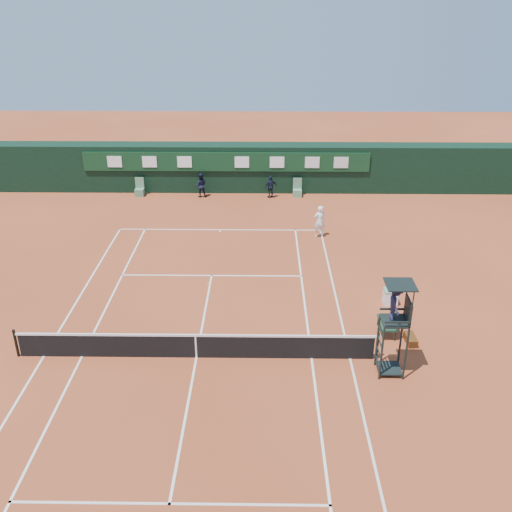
{
  "coord_description": "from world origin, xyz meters",
  "views": [
    {
      "loc": [
        2.36,
        -16.86,
        11.96
      ],
      "look_at": [
        2.05,
        6.0,
        1.2
      ],
      "focal_mm": 40.0,
      "sensor_mm": 36.0,
      "label": 1
    }
  ],
  "objects": [
    {
      "name": "ground",
      "position": [
        0.0,
        0.0,
        0.0
      ],
      "size": [
        90.0,
        90.0,
        0.0
      ],
      "primitive_type": "plane",
      "color": "#A84927",
      "rests_on": "ground"
    },
    {
      "name": "player_bench",
      "position": [
        7.19,
        1.7,
        0.6
      ],
      "size": [
        0.56,
        1.2,
        1.1
      ],
      "color": "#173A26",
      "rests_on": "ground"
    },
    {
      "name": "player",
      "position": [
        5.32,
        11.03,
        0.86
      ],
      "size": [
        0.71,
        0.56,
        1.73
      ],
      "primitive_type": "imported",
      "rotation": [
        0.0,
        0.0,
        3.39
      ],
      "color": "white",
      "rests_on": "ground"
    },
    {
      "name": "ball_kid_left",
      "position": [
        -1.58,
        17.33,
        0.76
      ],
      "size": [
        0.78,
        0.63,
        1.52
      ],
      "primitive_type": "imported",
      "rotation": [
        0.0,
        0.0,
        3.22
      ],
      "color": "black",
      "rests_on": "ground"
    },
    {
      "name": "tennis_bag",
      "position": [
        7.86,
        1.04,
        0.14
      ],
      "size": [
        0.38,
        0.79,
        0.29
      ],
      "primitive_type": "cube",
      "rotation": [
        0.0,
        0.0,
        0.06
      ],
      "color": "black",
      "rests_on": "ground"
    },
    {
      "name": "cooler",
      "position": [
        7.68,
        3.97,
        0.33
      ],
      "size": [
        0.57,
        0.57,
        0.65
      ],
      "color": "white",
      "rests_on": "ground"
    },
    {
      "name": "umpire_chair",
      "position": [
        6.69,
        -0.75,
        2.46
      ],
      "size": [
        0.96,
        0.95,
        3.42
      ],
      "color": "black",
      "rests_on": "ground"
    },
    {
      "name": "linesman_chair_right",
      "position": [
        4.5,
        17.48,
        0.32
      ],
      "size": [
        0.55,
        0.5,
        1.15
      ],
      "color": "#5E906E",
      "rests_on": "ground"
    },
    {
      "name": "linesman_chair_left",
      "position": [
        -5.5,
        17.48,
        0.32
      ],
      "size": [
        0.55,
        0.5,
        1.15
      ],
      "color": "#548161",
      "rests_on": "ground"
    },
    {
      "name": "court_lines",
      "position": [
        0.0,
        0.0,
        0.01
      ],
      "size": [
        11.05,
        23.85,
        0.01
      ],
      "color": "silver",
      "rests_on": "ground"
    },
    {
      "name": "tennis_ball",
      "position": [
        -0.07,
        5.54,
        0.03
      ],
      "size": [
        0.07,
        0.07,
        0.07
      ],
      "primitive_type": "sphere",
      "color": "#DBEB36",
      "rests_on": "ground"
    },
    {
      "name": "tennis_net",
      "position": [
        0.0,
        0.0,
        0.51
      ],
      "size": [
        12.9,
        0.1,
        1.1
      ],
      "color": "black",
      "rests_on": "ground"
    },
    {
      "name": "ball_kid_right",
      "position": [
        2.81,
        17.22,
        0.71
      ],
      "size": [
        0.9,
        0.69,
        1.42
      ],
      "primitive_type": "imported",
      "rotation": [
        0.0,
        0.0,
        3.61
      ],
      "color": "black",
      "rests_on": "ground"
    },
    {
      "name": "back_wall",
      "position": [
        0.0,
        18.74,
        1.51
      ],
      "size": [
        40.0,
        1.65,
        3.0
      ],
      "color": "black",
      "rests_on": "ground"
    }
  ]
}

